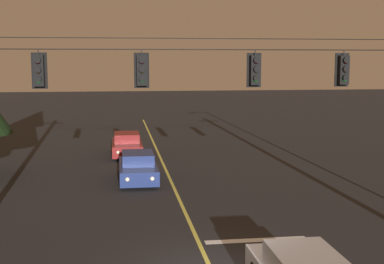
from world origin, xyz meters
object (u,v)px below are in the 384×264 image
traffic_light_right_inner (344,70)px  car_oncoming_lead (138,168)px  car_oncoming_trailing (127,145)px  traffic_light_left_inner (142,70)px  traffic_light_centre (255,70)px  traffic_light_leftmost (39,71)px

traffic_light_right_inner → car_oncoming_lead: bearing=126.9°
car_oncoming_lead → car_oncoming_trailing: same height
traffic_light_right_inner → car_oncoming_lead: size_ratio=0.28×
traffic_light_right_inner → car_oncoming_trailing: traffic_light_right_inner is taller
traffic_light_left_inner → traffic_light_centre: same height
traffic_light_right_inner → traffic_light_left_inner: bearing=180.0°
traffic_light_leftmost → car_oncoming_lead: 10.55m
traffic_light_leftmost → car_oncoming_lead: bearing=69.2°
traffic_light_leftmost → car_oncoming_trailing: bearing=79.6°
traffic_light_leftmost → car_oncoming_lead: traffic_light_leftmost is taller
car_oncoming_lead → traffic_light_left_inner: bearing=-91.0°
traffic_light_leftmost → car_oncoming_lead: size_ratio=0.28×
car_oncoming_trailing → traffic_light_centre: bearing=-76.2°
traffic_light_right_inner → traffic_light_leftmost: bearing=180.0°
traffic_light_centre → car_oncoming_trailing: bearing=103.8°
traffic_light_right_inner → car_oncoming_lead: 11.97m
traffic_light_left_inner → traffic_light_centre: 3.68m
traffic_light_left_inner → traffic_light_right_inner: same height
traffic_light_centre → car_oncoming_trailing: traffic_light_centre is taller
car_oncoming_trailing → car_oncoming_lead: bearing=-86.9°
traffic_light_leftmost → traffic_light_centre: bearing=0.0°
traffic_light_leftmost → car_oncoming_trailing: (2.93, 15.97, -4.89)m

